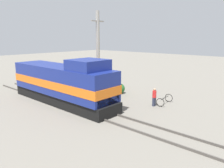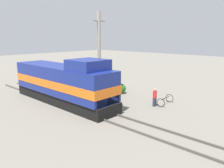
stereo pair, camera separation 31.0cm
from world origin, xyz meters
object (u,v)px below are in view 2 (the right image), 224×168
vendor_umbrella (111,75)px  person_bystander (155,97)px  utility_pole (99,52)px  bicycle (165,100)px  billboard_sign (79,68)px  locomotive (64,83)px

vendor_umbrella → person_bystander: (-0.58, -5.68, -1.14)m
utility_pole → person_bystander: (-0.31, -7.18, -3.48)m
person_bystander → bicycle: 1.27m
person_bystander → bicycle: size_ratio=0.83×
vendor_umbrella → billboard_sign: size_ratio=0.65×
bicycle → vendor_umbrella: bearing=-179.7°
vendor_umbrella → billboard_sign: (-1.22, 3.72, 0.57)m
utility_pole → bicycle: utility_pole is taller
utility_pole → bicycle: 8.61m
billboard_sign → person_bystander: size_ratio=2.17×
utility_pole → person_bystander: 7.98m
billboard_sign → bicycle: size_ratio=1.80×
person_bystander → bicycle: person_bystander is taller
locomotive → person_bystander: 8.13m
vendor_umbrella → bicycle: vendor_umbrella is taller
bicycle → locomotive: bearing=-145.0°
billboard_sign → person_bystander: billboard_sign is taller
locomotive → bicycle: bearing=-50.4°
vendor_umbrella → person_bystander: vendor_umbrella is taller
billboard_sign → utility_pole: bearing=-66.9°
locomotive → vendor_umbrella: 5.34m
utility_pole → person_bystander: utility_pole is taller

